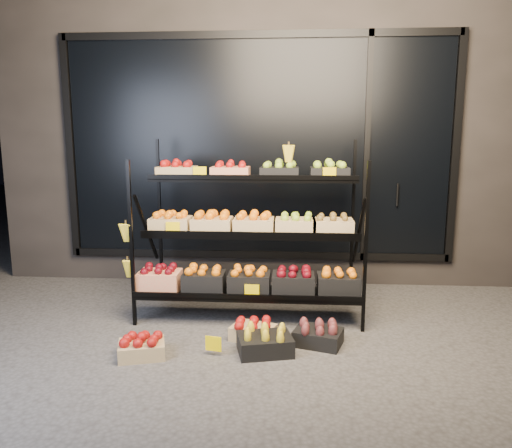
# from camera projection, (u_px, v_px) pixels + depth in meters

# --- Properties ---
(ground) EXTENTS (24.00, 24.00, 0.00)m
(ground) POSITION_uv_depth(u_px,v_px,m) (245.00, 336.00, 4.30)
(ground) COLOR #514F4C
(ground) RESTS_ON ground
(building) EXTENTS (6.00, 2.08, 3.50)m
(building) POSITION_uv_depth(u_px,v_px,m) (263.00, 131.00, 6.52)
(building) COLOR #2D2826
(building) RESTS_ON ground
(display_rack) EXTENTS (2.18, 1.02, 1.73)m
(display_rack) POSITION_uv_depth(u_px,v_px,m) (250.00, 233.00, 4.74)
(display_rack) COLOR black
(display_rack) RESTS_ON ground
(tag_floor_a) EXTENTS (0.13, 0.01, 0.12)m
(tag_floor_a) POSITION_uv_depth(u_px,v_px,m) (213.00, 348.00, 3.91)
(tag_floor_a) COLOR #E6C300
(tag_floor_a) RESTS_ON ground
(floor_crate_left) EXTENTS (0.41, 0.35, 0.19)m
(floor_crate_left) POSITION_uv_depth(u_px,v_px,m) (142.00, 346.00, 3.89)
(floor_crate_left) COLOR tan
(floor_crate_left) RESTS_ON ground
(floor_crate_midleft) EXTENTS (0.48, 0.40, 0.21)m
(floor_crate_midleft) POSITION_uv_depth(u_px,v_px,m) (265.00, 341.00, 3.95)
(floor_crate_midleft) COLOR black
(floor_crate_midleft) RESTS_ON ground
(floor_crate_midright) EXTENTS (0.41, 0.36, 0.18)m
(floor_crate_midright) POSITION_uv_depth(u_px,v_px,m) (253.00, 330.00, 4.22)
(floor_crate_midright) COLOR tan
(floor_crate_midright) RESTS_ON ground
(floor_crate_right) EXTENTS (0.44, 0.38, 0.19)m
(floor_crate_right) POSITION_uv_depth(u_px,v_px,m) (318.00, 334.00, 4.11)
(floor_crate_right) COLOR black
(floor_crate_right) RESTS_ON ground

